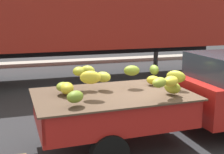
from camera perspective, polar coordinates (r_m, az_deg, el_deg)
name	(u,v)px	position (r m, az deg, el deg)	size (l,w,h in m)	color
ground	(157,136)	(6.57, 8.41, -10.90)	(220.00, 220.00, 0.00)	#28282B
curb_strip	(78,62)	(15.22, -6.33, 2.90)	(80.00, 0.80, 0.16)	gray
pickup_truck	(205,94)	(6.58, 16.96, -3.10)	(5.19, 1.97, 1.70)	#B21E19
semi_trailer	(73,11)	(11.37, -7.41, 12.12)	(12.03, 2.75, 3.95)	maroon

